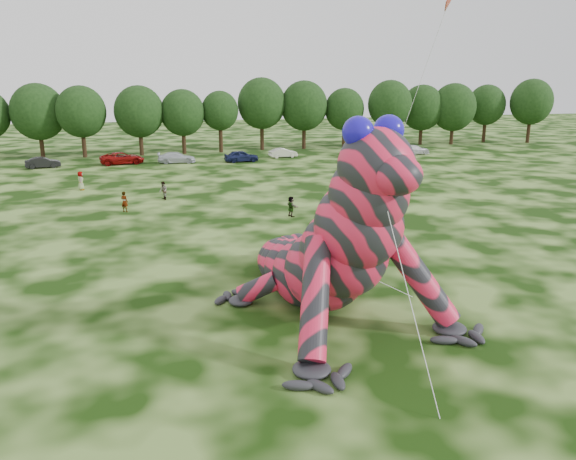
# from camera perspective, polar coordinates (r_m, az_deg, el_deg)

# --- Properties ---
(ground) EXTENTS (240.00, 240.00, 0.00)m
(ground) POSITION_cam_1_polar(r_m,az_deg,el_deg) (27.91, 7.91, -7.00)
(ground) COLOR #16330A
(ground) RESTS_ON ground
(inflatable_gecko) EXTENTS (19.75, 21.77, 9.17)m
(inflatable_gecko) POSITION_cam_1_polar(r_m,az_deg,el_deg) (25.85, 2.28, 2.01)
(inflatable_gecko) COLOR #E92147
(inflatable_gecko) RESTS_ON ground
(flying_kite) EXTENTS (3.52, 4.61, 15.92)m
(flying_kite) POSITION_cam_1_polar(r_m,az_deg,el_deg) (37.35, 15.42, 19.95)
(flying_kite) COLOR red
(flying_kite) RESTS_ON ground
(tree_5) EXTENTS (7.16, 6.44, 9.80)m
(tree_5) POSITION_cam_1_polar(r_m,az_deg,el_deg) (83.42, -23.97, 10.13)
(tree_5) COLOR black
(tree_5) RESTS_ON ground
(tree_6) EXTENTS (6.52, 5.86, 9.49)m
(tree_6) POSITION_cam_1_polar(r_m,az_deg,el_deg) (81.01, -20.21, 10.28)
(tree_6) COLOR black
(tree_6) RESTS_ON ground
(tree_7) EXTENTS (6.68, 6.01, 9.48)m
(tree_7) POSITION_cam_1_polar(r_m,az_deg,el_deg) (80.79, -14.84, 10.68)
(tree_7) COLOR black
(tree_7) RESTS_ON ground
(tree_8) EXTENTS (6.14, 5.53, 8.94)m
(tree_8) POSITION_cam_1_polar(r_m,az_deg,el_deg) (81.21, -10.62, 10.76)
(tree_8) COLOR black
(tree_8) RESTS_ON ground
(tree_9) EXTENTS (5.27, 4.74, 8.68)m
(tree_9) POSITION_cam_1_polar(r_m,az_deg,el_deg) (82.13, -6.90, 10.86)
(tree_9) COLOR black
(tree_9) RESTS_ON ground
(tree_10) EXTENTS (7.09, 6.38, 10.50)m
(tree_10) POSITION_cam_1_polar(r_m,az_deg,el_deg) (84.37, -2.69, 11.69)
(tree_10) COLOR black
(tree_10) RESTS_ON ground
(tree_11) EXTENTS (7.01, 6.31, 10.07)m
(tree_11) POSITION_cam_1_polar(r_m,az_deg,el_deg) (85.58, 1.64, 11.60)
(tree_11) COLOR black
(tree_11) RESTS_ON ground
(tree_12) EXTENTS (5.99, 5.39, 8.97)m
(tree_12) POSITION_cam_1_polar(r_m,az_deg,el_deg) (87.13, 5.74, 11.24)
(tree_12) COLOR black
(tree_12) RESTS_ON ground
(tree_13) EXTENTS (6.83, 6.15, 10.13)m
(tree_13) POSITION_cam_1_polar(r_m,az_deg,el_deg) (89.25, 10.27, 11.54)
(tree_13) COLOR black
(tree_13) RESTS_ON ground
(tree_14) EXTENTS (6.82, 6.14, 9.40)m
(tree_14) POSITION_cam_1_polar(r_m,az_deg,el_deg) (93.51, 13.44, 11.31)
(tree_14) COLOR black
(tree_14) RESTS_ON ground
(tree_15) EXTENTS (7.17, 6.45, 9.63)m
(tree_15) POSITION_cam_1_polar(r_m,az_deg,el_deg) (95.12, 16.43, 11.24)
(tree_15) COLOR black
(tree_15) RESTS_ON ground
(tree_16) EXTENTS (6.26, 5.63, 9.37)m
(tree_16) POSITION_cam_1_polar(r_m,az_deg,el_deg) (100.20, 19.45, 11.10)
(tree_16) COLOR black
(tree_16) RESTS_ON ground
(tree_17) EXTENTS (6.98, 6.28, 10.30)m
(tree_17) POSITION_cam_1_polar(r_m,az_deg,el_deg) (101.77, 23.43, 11.03)
(tree_17) COLOR black
(tree_17) RESTS_ON ground
(car_1) EXTENTS (4.15, 2.05, 1.31)m
(car_1) POSITION_cam_1_polar(r_m,az_deg,el_deg) (73.46, -23.65, 6.29)
(car_1) COLOR black
(car_1) RESTS_ON ground
(car_2) EXTENTS (5.74, 3.43, 1.49)m
(car_2) POSITION_cam_1_polar(r_m,az_deg,el_deg) (73.43, -16.50, 7.01)
(car_2) COLOR maroon
(car_2) RESTS_ON ground
(car_3) EXTENTS (4.83, 2.27, 1.36)m
(car_3) POSITION_cam_1_polar(r_m,az_deg,el_deg) (72.75, -11.24, 7.22)
(car_3) COLOR silver
(car_3) RESTS_ON ground
(car_4) EXTENTS (4.45, 1.97, 1.49)m
(car_4) POSITION_cam_1_polar(r_m,az_deg,el_deg) (72.63, -4.76, 7.50)
(car_4) COLOR #161D45
(car_4) RESTS_ON ground
(car_5) EXTENTS (3.95, 1.78, 1.26)m
(car_5) POSITION_cam_1_polar(r_m,az_deg,el_deg) (76.32, -0.51, 7.84)
(car_5) COLOR beige
(car_5) RESTS_ON ground
(car_6) EXTENTS (5.13, 3.13, 1.33)m
(car_6) POSITION_cam_1_polar(r_m,az_deg,el_deg) (78.77, 7.43, 7.97)
(car_6) COLOR #242427
(car_6) RESTS_ON ground
(car_7) EXTENTS (4.89, 2.55, 1.35)m
(car_7) POSITION_cam_1_polar(r_m,az_deg,el_deg) (81.29, 12.66, 7.96)
(car_7) COLOR white
(car_7) RESTS_ON ground
(spectator_0) EXTENTS (0.73, 0.68, 1.67)m
(spectator_0) POSITION_cam_1_polar(r_m,az_deg,el_deg) (46.99, -16.28, 2.78)
(spectator_0) COLOR gray
(spectator_0) RESTS_ON ground
(spectator_1) EXTENTS (0.81, 0.93, 1.63)m
(spectator_1) POSITION_cam_1_polar(r_m,az_deg,el_deg) (50.83, -12.55, 3.91)
(spectator_1) COLOR gray
(spectator_1) RESTS_ON ground
(spectator_3) EXTENTS (0.70, 1.12, 1.78)m
(spectator_3) POSITION_cam_1_polar(r_m,az_deg,el_deg) (58.23, 10.34, 5.52)
(spectator_3) COLOR gray
(spectator_3) RESTS_ON ground
(spectator_2) EXTENTS (1.22, 0.76, 1.83)m
(spectator_2) POSITION_cam_1_polar(r_m,az_deg,el_deg) (57.72, 9.59, 5.49)
(spectator_2) COLOR gray
(spectator_2) RESTS_ON ground
(spectator_4) EXTENTS (0.61, 0.91, 1.80)m
(spectator_4) POSITION_cam_1_polar(r_m,az_deg,el_deg) (57.58, -20.31, 4.72)
(spectator_4) COLOR gray
(spectator_4) RESTS_ON ground
(spectator_5) EXTENTS (0.85, 1.55, 1.60)m
(spectator_5) POSITION_cam_1_polar(r_m,az_deg,el_deg) (43.61, 0.32, 2.41)
(spectator_5) COLOR gray
(spectator_5) RESTS_ON ground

